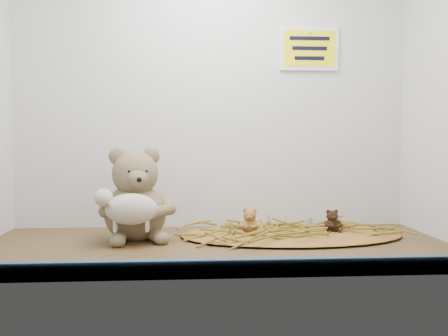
{
  "coord_description": "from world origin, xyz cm",
  "views": [
    {
      "loc": [
        -7.1,
        -123.91,
        26.22
      ],
      "look_at": [
        1.8,
        3.07,
        19.55
      ],
      "focal_mm": 40.0,
      "sensor_mm": 36.0,
      "label": 1
    }
  ],
  "objects": [
    {
      "name": "wall_sign",
      "position": [
        30.0,
        29.4,
        55.0
      ],
      "size": [
        16.0,
        1.2,
        11.0
      ],
      "primitive_type": "cube",
      "color": "yellow",
      "rests_on": "back_wall"
    },
    {
      "name": "mini_teddy_brown",
      "position": [
        32.87,
        12.36,
        4.37
      ],
      "size": [
        5.41,
        5.68,
        6.34
      ],
      "primitive_type": null,
      "rotation": [
        0.0,
        0.0,
        0.06
      ],
      "color": "black",
      "rests_on": "straw_bed"
    },
    {
      "name": "alcove_shell",
      "position": [
        0.0,
        9.0,
        45.0
      ],
      "size": [
        120.4,
        60.2,
        90.4
      ],
      "color": "#3D2C15",
      "rests_on": "ground"
    },
    {
      "name": "main_teddy",
      "position": [
        -21.6,
        10.23,
        12.38
      ],
      "size": [
        24.33,
        25.15,
        24.77
      ],
      "primitive_type": null,
      "rotation": [
        0.0,
        0.0,
        0.23
      ],
      "color": "#806B4F",
      "rests_on": "shelf_floor"
    },
    {
      "name": "straw_bed",
      "position": [
        21.2,
        11.97,
        0.6
      ],
      "size": [
        62.16,
        36.09,
        1.2
      ],
      "primitive_type": "ellipsoid",
      "color": "brown",
      "rests_on": "shelf_floor"
    },
    {
      "name": "front_rail",
      "position": [
        0.0,
        -28.8,
        1.8
      ],
      "size": [
        119.28,
        2.2,
        3.6
      ],
      "primitive_type": "cube",
      "color": "#344B64",
      "rests_on": "shelf_floor"
    },
    {
      "name": "toy_lamb",
      "position": [
        -21.6,
        1.35,
        9.4
      ],
      "size": [
        17.13,
        10.45,
        11.07
      ],
      "primitive_type": null,
      "color": "beige",
      "rests_on": "main_teddy"
    },
    {
      "name": "mini_teddy_tan",
      "position": [
        9.54,
        11.59,
        4.72
      ],
      "size": [
        6.68,
        6.93,
        7.04
      ],
      "primitive_type": null,
      "rotation": [
        0.0,
        0.0,
        -0.19
      ],
      "color": "#996532",
      "rests_on": "straw_bed"
    }
  ]
}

